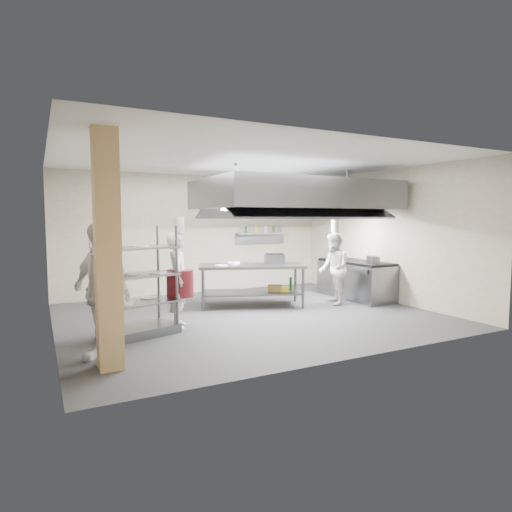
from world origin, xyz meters
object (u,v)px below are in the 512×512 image
pass_rack (138,281)px  chef_line (334,268)px  chef_head (178,280)px  chef_plating (101,291)px  stockpot (372,259)px  island (252,285)px  griddle (274,259)px  cooking_range (355,281)px

pass_rack → chef_line: pass_rack is taller
chef_head → chef_plating: size_ratio=0.89×
chef_head → chef_line: (3.67, 0.40, -0.03)m
stockpot → chef_line: bearing=168.0°
chef_plating → pass_rack: bearing=116.2°
island → chef_line: chef_line is taller
chef_line → pass_rack: bearing=-58.4°
chef_line → griddle: (-1.16, 0.62, 0.21)m
cooking_range → chef_plating: (-6.03, -1.99, 0.51)m
cooking_range → stockpot: (-0.01, -0.55, 0.56)m
chef_line → stockpot: bearing=101.6°
pass_rack → chef_line: (4.40, 0.62, -0.09)m
stockpot → chef_head: bearing=-177.5°
chef_plating → stockpot: size_ratio=7.67×
pass_rack → cooking_range: 5.43m
chef_head → chef_line: 3.69m
cooking_range → chef_line: chef_line is taller
chef_plating → chef_head: bearing=101.5°
stockpot → griddle: bearing=158.4°
island → pass_rack: (-2.69, -1.27, 0.44)m
chef_head → griddle: size_ratio=4.02×
stockpot → cooking_range: bearing=89.2°
island → cooking_range: (2.63, -0.29, -0.04)m
chef_line → island: bearing=-87.3°
chef_line → chef_plating: 5.36m
island → chef_plating: bearing=-125.6°
pass_rack → cooking_range: size_ratio=0.89×
cooking_range → chef_line: size_ratio=1.25×
island → pass_rack: 3.01m
chef_head → stockpot: chef_head is taller
pass_rack → griddle: bearing=4.6°
cooking_range → chef_plating: chef_plating is taller
pass_rack → chef_head: pass_rack is taller
island → chef_plating: size_ratio=1.21×
pass_rack → chef_head: 0.77m
chef_line → chef_plating: chef_plating is taller
chef_head → cooking_range: bearing=-63.1°
pass_rack → stockpot: 5.33m
chef_head → chef_line: chef_head is taller
pass_rack → island: bearing=8.9°
cooking_range → chef_line: bearing=-158.7°
island → pass_rack: pass_rack is taller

